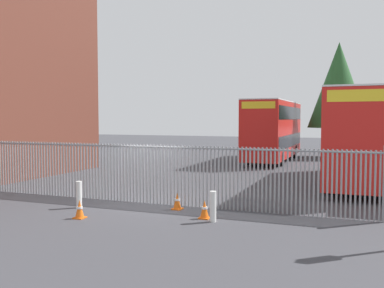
# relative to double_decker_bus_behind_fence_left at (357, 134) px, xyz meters

# --- Properties ---
(ground_plane) EXTENTS (100.00, 100.00, 0.00)m
(ground_plane) POSITION_rel_double_decker_bus_behind_fence_left_xyz_m (-7.01, 0.04, -2.42)
(ground_plane) COLOR #3D3D42
(palisade_fence) EXTENTS (16.07, 0.14, 2.35)m
(palisade_fence) POSITION_rel_double_decker_bus_behind_fence_left_xyz_m (-7.12, -7.96, -1.24)
(palisade_fence) COLOR gray
(palisade_fence) RESTS_ON ground
(double_decker_bus_behind_fence_left) EXTENTS (2.54, 10.81, 4.42)m
(double_decker_bus_behind_fence_left) POSITION_rel_double_decker_bus_behind_fence_left_xyz_m (0.00, 0.00, 0.00)
(double_decker_bus_behind_fence_left) COLOR red
(double_decker_bus_behind_fence_left) RESTS_ON ground
(double_decker_bus_behind_fence_right) EXTENTS (2.54, 10.81, 4.42)m
(double_decker_bus_behind_fence_right) POSITION_rel_double_decker_bus_behind_fence_left_xyz_m (-5.79, 9.66, 0.00)
(double_decker_bus_behind_fence_right) COLOR red
(double_decker_bus_behind_fence_right) RESTS_ON ground
(bollard_near_left) EXTENTS (0.20, 0.20, 0.95)m
(bollard_near_left) POSITION_rel_double_decker_bus_behind_fence_left_xyz_m (-9.12, -9.59, -1.95)
(bollard_near_left) COLOR silver
(bollard_near_left) RESTS_ON ground
(bollard_center_front) EXTENTS (0.20, 0.20, 0.95)m
(bollard_center_front) POSITION_rel_double_decker_bus_behind_fence_left_xyz_m (-4.04, -9.83, -1.95)
(bollard_center_front) COLOR silver
(bollard_center_front) RESTS_ON ground
(traffic_cone_by_gate) EXTENTS (0.34, 0.34, 0.59)m
(traffic_cone_by_gate) POSITION_rel_double_decker_bus_behind_fence_left_xyz_m (-8.14, -10.92, -2.13)
(traffic_cone_by_gate) COLOR orange
(traffic_cone_by_gate) RESTS_ON ground
(traffic_cone_mid_forecourt) EXTENTS (0.34, 0.34, 0.59)m
(traffic_cone_mid_forecourt) POSITION_rel_double_decker_bus_behind_fence_left_xyz_m (-5.77, -8.57, -2.13)
(traffic_cone_mid_forecourt) COLOR orange
(traffic_cone_mid_forecourt) RESTS_ON ground
(traffic_cone_near_kerb) EXTENTS (0.34, 0.34, 0.59)m
(traffic_cone_near_kerb) POSITION_rel_double_decker_bus_behind_fence_left_xyz_m (-4.43, -9.51, -2.13)
(traffic_cone_near_kerb) COLOR orange
(traffic_cone_near_kerb) RESTS_ON ground
(tree_tall_back) EXTENTS (4.76, 4.76, 9.23)m
(tree_tall_back) POSITION_rel_double_decker_bus_behind_fence_left_xyz_m (-1.49, 14.17, 3.39)
(tree_tall_back) COLOR #4C3823
(tree_tall_back) RESTS_ON ground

